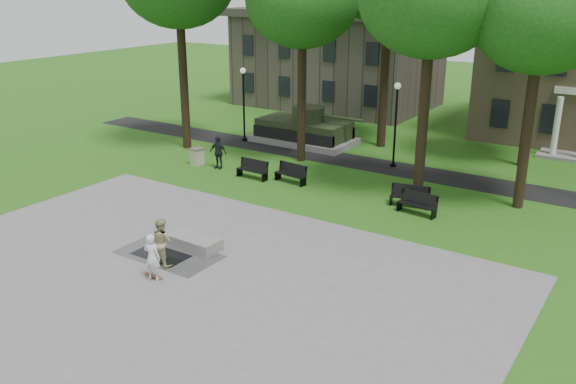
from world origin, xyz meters
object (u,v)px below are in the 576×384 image
Objects in this scene: concrete_block at (194,242)px; skateboarder at (152,257)px; friend_watching at (162,242)px; park_bench_0 at (253,169)px; trash_bin at (197,156)px.

skateboarder is (0.65, -2.83, 0.64)m from concrete_block.
friend_watching is (-0.58, 1.05, 0.04)m from skateboarder.
concrete_block is at bearing -82.90° from friend_watching.
park_bench_0 is (-3.37, 8.45, 0.28)m from concrete_block.
park_bench_0 is (-4.02, 11.29, -0.36)m from skateboarder.
skateboarder is at bearing -68.86° from park_bench_0.
park_bench_0 is at bearing -3.30° from trash_bin.
friend_watching is 1.00× the size of park_bench_0.
friend_watching reaches higher than skateboarder.
skateboarder is at bearing 123.63° from friend_watching.
skateboarder is 14.12m from trash_bin.
skateboarder is 1.20m from friend_watching.
trash_bin is (-7.58, 10.47, -0.44)m from friend_watching.
friend_watching is 1.88× the size of trash_bin.
concrete_block is 1.27× the size of skateboarder.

